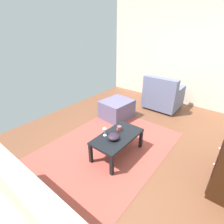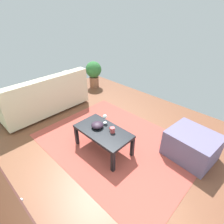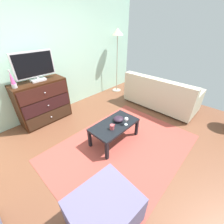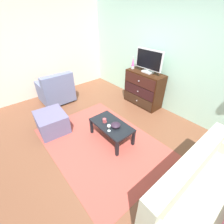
# 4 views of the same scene
# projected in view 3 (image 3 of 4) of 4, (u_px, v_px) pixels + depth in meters

# --- Properties ---
(ground_plane) EXTENTS (6.00, 4.47, 0.05)m
(ground_plane) POSITION_uv_depth(u_px,v_px,m) (107.00, 149.00, 2.68)
(ground_plane) COLOR brown
(wall_accent_rear) EXTENTS (6.00, 0.12, 2.71)m
(wall_accent_rear) POSITION_uv_depth(u_px,v_px,m) (40.00, 56.00, 3.10)
(wall_accent_rear) COLOR #A7D3BC
(wall_accent_rear) RESTS_ON ground_plane
(area_rug) EXTENTS (2.60, 1.90, 0.01)m
(area_rug) POSITION_uv_depth(u_px,v_px,m) (122.00, 147.00, 2.67)
(area_rug) COLOR #A24138
(area_rug) RESTS_ON ground_plane
(dresser) EXTENTS (1.06, 0.49, 0.94)m
(dresser) POSITION_uv_depth(u_px,v_px,m) (43.00, 102.00, 3.20)
(dresser) COLOR black
(dresser) RESTS_ON ground_plane
(tv) EXTENTS (0.78, 0.18, 0.58)m
(tv) POSITION_uv_depth(u_px,v_px,m) (34.00, 66.00, 2.83)
(tv) COLOR silver
(tv) RESTS_ON dresser
(lava_lamp) EXTENTS (0.09, 0.09, 0.33)m
(lava_lamp) POSITION_uv_depth(u_px,v_px,m) (12.00, 80.00, 2.59)
(lava_lamp) COLOR #B7B7BC
(lava_lamp) RESTS_ON dresser
(coffee_table) EXTENTS (0.91, 0.50, 0.39)m
(coffee_table) POSITION_uv_depth(u_px,v_px,m) (114.00, 126.00, 2.67)
(coffee_table) COLOR black
(coffee_table) RESTS_ON ground_plane
(wine_glass) EXTENTS (0.07, 0.07, 0.16)m
(wine_glass) POSITION_uv_depth(u_px,v_px,m) (126.00, 119.00, 2.56)
(wine_glass) COLOR silver
(wine_glass) RESTS_ON coffee_table
(mug) EXTENTS (0.11, 0.08, 0.08)m
(mug) POSITION_uv_depth(u_px,v_px,m) (112.00, 127.00, 2.50)
(mug) COLOR #B74548
(mug) RESTS_ON coffee_table
(bowl_decorative) EXTENTS (0.19, 0.19, 0.09)m
(bowl_decorative) POSITION_uv_depth(u_px,v_px,m) (118.00, 119.00, 2.70)
(bowl_decorative) COLOR #281A29
(bowl_decorative) RESTS_ON coffee_table
(couch_large) EXTENTS (0.85, 1.84, 0.84)m
(couch_large) POSITION_uv_depth(u_px,v_px,m) (160.00, 95.00, 3.83)
(couch_large) COLOR #332319
(couch_large) RESTS_ON ground_plane
(ottoman) EXTENTS (0.75, 0.66, 0.43)m
(ottoman) POSITION_uv_depth(u_px,v_px,m) (104.00, 211.00, 1.57)
(ottoman) COLOR slate
(ottoman) RESTS_ON ground_plane
(standing_lamp) EXTENTS (0.32, 0.32, 1.85)m
(standing_lamp) POSITION_uv_depth(u_px,v_px,m) (117.00, 38.00, 4.10)
(standing_lamp) COLOR #A59E8C
(standing_lamp) RESTS_ON ground_plane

